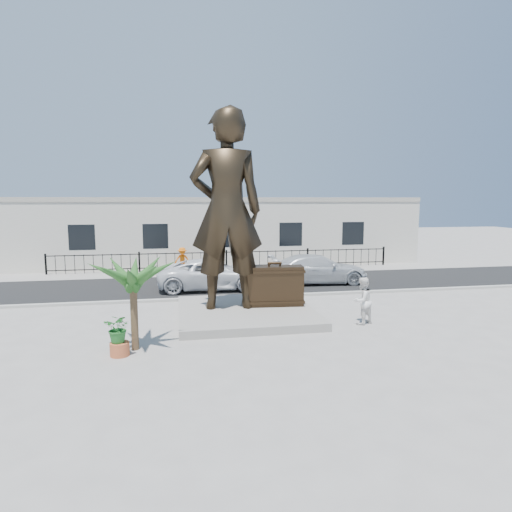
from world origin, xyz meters
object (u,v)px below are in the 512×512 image
at_px(statue, 226,210).
at_px(tourist, 362,301).
at_px(car_white, 212,274).
at_px(suitcase, 274,286).

relative_size(statue, tourist, 4.41).
xyz_separation_m(tourist, car_white, (-4.92, 7.16, -0.09)).
height_order(statue, tourist, statue).
bearing_deg(tourist, statue, -50.39).
distance_m(statue, tourist, 6.13).
bearing_deg(statue, car_white, -86.12).
relative_size(tourist, car_white, 0.32).
height_order(tourist, car_white, tourist).
height_order(suitcase, tourist, suitcase).
bearing_deg(car_white, tourist, -144.30).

